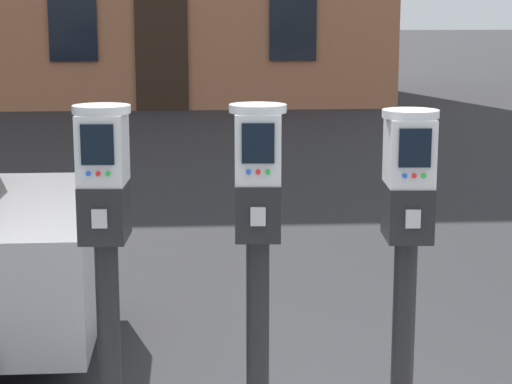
% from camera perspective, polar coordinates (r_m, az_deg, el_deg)
% --- Properties ---
extents(parking_meter_near_kerb, '(0.23, 0.26, 1.44)m').
position_cam_1_polar(parking_meter_near_kerb, '(3.51, -9.35, -1.92)').
color(parking_meter_near_kerb, black).
rests_on(parking_meter_near_kerb, sidewalk_slab).
extents(parking_meter_twin_adjacent, '(0.23, 0.26, 1.44)m').
position_cam_1_polar(parking_meter_twin_adjacent, '(3.51, 0.11, -1.81)').
color(parking_meter_twin_adjacent, black).
rests_on(parking_meter_twin_adjacent, sidewalk_slab).
extents(parking_meter_end_of_row, '(0.23, 0.26, 1.41)m').
position_cam_1_polar(parking_meter_end_of_row, '(3.60, 9.35, -1.90)').
color(parking_meter_end_of_row, black).
rests_on(parking_meter_end_of_row, sidewalk_slab).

